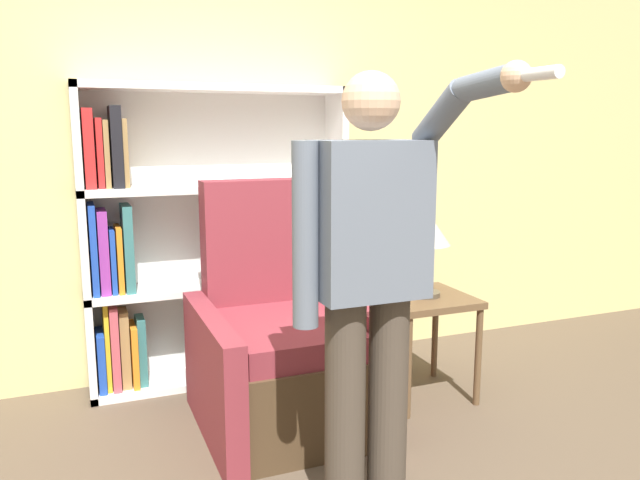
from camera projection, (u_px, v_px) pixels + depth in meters
name	position (u px, v px, depth m)	size (l,w,h in m)	color
wall_back	(221.00, 139.00, 3.65)	(8.00, 0.06, 2.80)	#DBCC84
bookcase	(191.00, 242.00, 3.53)	(1.49, 0.28, 1.70)	white
armchair	(280.00, 351.00, 3.12)	(0.81, 0.93, 1.20)	#4C3823
person_standing	(369.00, 276.00, 2.22)	(0.54, 0.78, 1.65)	#473D33
side_table	(424.00, 312.00, 3.38)	(0.48, 0.48, 0.57)	brown
table_lamp	(426.00, 232.00, 3.30)	(0.26, 0.26, 0.47)	#4C4233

